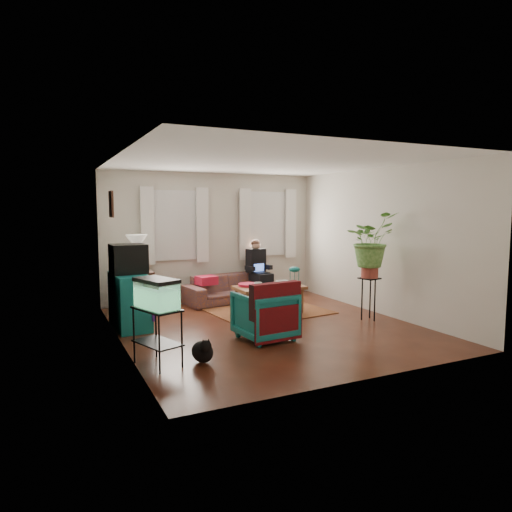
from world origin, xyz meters
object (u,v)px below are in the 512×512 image
sofa (230,284)px  plant_stand (369,299)px  side_table (138,292)px  armchair (265,313)px  coffee_table (269,300)px  dresser (130,301)px  aquarium_stand (158,337)px

sofa → plant_stand: size_ratio=2.60×
side_table → armchair: size_ratio=0.97×
coffee_table → dresser: bearing=178.7°
aquarium_stand → coffee_table: 3.05m
dresser → aquarium_stand: bearing=-93.4°
sofa → aquarium_stand: (-2.21, -3.10, -0.02)m
sofa → armchair: bearing=-110.2°
side_table → coffee_table: bearing=-29.3°
dresser → aquarium_stand: 1.90m
armchair → coffee_table: armchair is taller
side_table → plant_stand: bearing=-34.0°
dresser → coffee_table: bearing=-4.9°
armchair → plant_stand: bearing=-178.6°
side_table → plant_stand: (3.41, -2.30, -0.01)m
coffee_table → sofa: bearing=100.7°
sofa → coffee_table: (0.23, -1.27, -0.12)m
side_table → aquarium_stand: 3.02m
side_table → plant_stand: side_table is taller
dresser → aquarium_stand: size_ratio=1.37×
aquarium_stand → coffee_table: (2.44, 1.83, -0.10)m
aquarium_stand → armchair: size_ratio=0.91×
sofa → side_table: 1.86m
aquarium_stand → sofa: bearing=34.7°
sofa → aquarium_stand: sofa is taller
coffee_table → plant_stand: (1.32, -1.12, 0.11)m
coffee_table → plant_stand: size_ratio=1.68×
dresser → armchair: size_ratio=1.25×
coffee_table → plant_stand: bearing=-40.0°
dresser → aquarium_stand: (-0.01, -1.90, -0.08)m
dresser → plant_stand: bearing=-20.8°
side_table → coffee_table: side_table is taller
side_table → armchair: bearing=-62.8°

